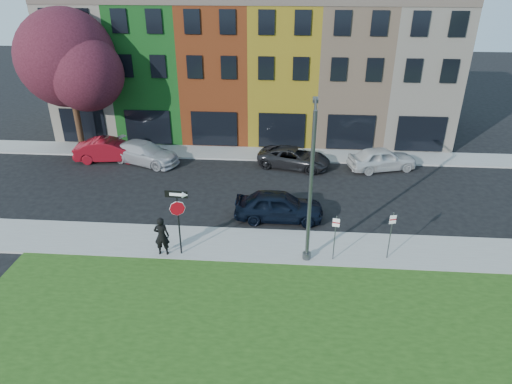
# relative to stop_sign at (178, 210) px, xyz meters

# --- Properties ---
(ground) EXTENTS (120.00, 120.00, 0.00)m
(ground) POSITION_rel_stop_sign_xyz_m (4.41, -1.99, -2.49)
(ground) COLOR black
(ground) RESTS_ON ground
(sidewalk_near) EXTENTS (40.00, 3.00, 0.12)m
(sidewalk_near) POSITION_rel_stop_sign_xyz_m (6.41, 1.01, -2.43)
(sidewalk_near) COLOR gray
(sidewalk_near) RESTS_ON ground
(sidewalk_far) EXTENTS (40.00, 2.40, 0.12)m
(sidewalk_far) POSITION_rel_stop_sign_xyz_m (1.41, 13.01, -2.43)
(sidewalk_far) COLOR gray
(sidewalk_far) RESTS_ON ground
(rowhouse_block) EXTENTS (30.00, 10.12, 10.00)m
(rowhouse_block) POSITION_rel_stop_sign_xyz_m (1.91, 19.20, 2.50)
(rowhouse_block) COLOR beige
(rowhouse_block) RESTS_ON ground
(stop_sign) EXTENTS (1.05, 0.12, 3.34)m
(stop_sign) POSITION_rel_stop_sign_xyz_m (0.00, 0.00, 0.00)
(stop_sign) COLOR black
(stop_sign) RESTS_ON sidewalk_near
(man) EXTENTS (0.78, 0.57, 1.97)m
(man) POSITION_rel_stop_sign_xyz_m (-0.84, -0.09, -1.38)
(man) COLOR black
(man) RESTS_ON sidewalk_near
(sedan_near) EXTENTS (1.94, 4.78, 1.63)m
(sedan_near) POSITION_rel_stop_sign_xyz_m (4.54, 3.82, -1.67)
(sedan_near) COLOR black
(sedan_near) RESTS_ON ground
(parked_car_red) EXTENTS (2.81, 5.18, 1.57)m
(parked_car_red) POSITION_rel_stop_sign_xyz_m (-7.54, 11.18, -1.70)
(parked_car_red) COLOR maroon
(parked_car_red) RESTS_ON ground
(parked_car_silver) EXTENTS (5.39, 6.43, 1.47)m
(parked_car_silver) POSITION_rel_stop_sign_xyz_m (-5.02, 10.97, -1.75)
(parked_car_silver) COLOR #B0AFB4
(parked_car_silver) RESTS_ON ground
(parked_car_dark) EXTENTS (4.48, 5.90, 1.36)m
(parked_car_dark) POSITION_rel_stop_sign_xyz_m (5.35, 11.00, -1.81)
(parked_car_dark) COLOR black
(parked_car_dark) RESTS_ON ground
(parked_car_white) EXTENTS (4.14, 5.47, 1.55)m
(parked_car_white) POSITION_rel_stop_sign_xyz_m (11.25, 11.04, -1.71)
(parked_car_white) COLOR silver
(parked_car_white) RESTS_ON ground
(street_lamp) EXTENTS (0.43, 2.58, 7.16)m
(street_lamp) POSITION_rel_stop_sign_xyz_m (5.98, 0.27, 1.25)
(street_lamp) COLOR #4C4F51
(street_lamp) RESTS_ON sidewalk_near
(parking_sign_a) EXTENTS (0.32, 0.11, 2.32)m
(parking_sign_a) POSITION_rel_stop_sign_xyz_m (7.20, 0.06, -0.93)
(parking_sign_a) COLOR #4C4F51
(parking_sign_a) RESTS_ON sidewalk_near
(parking_sign_b) EXTENTS (0.31, 0.12, 2.44)m
(parking_sign_b) POSITION_rel_stop_sign_xyz_m (9.75, 0.36, -0.87)
(parking_sign_b) COLOR #4C4F51
(parking_sign_b) RESTS_ON sidewalk_near
(tree_purple) EXTENTS (7.95, 6.96, 9.92)m
(tree_purple) POSITION_rel_stop_sign_xyz_m (-10.23, 12.98, 4.06)
(tree_purple) COLOR black
(tree_purple) RESTS_ON sidewalk_far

